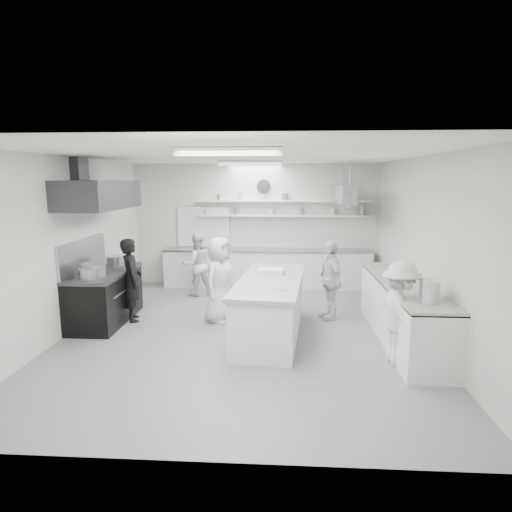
# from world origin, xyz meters

# --- Properties ---
(floor) EXTENTS (6.00, 7.00, 0.02)m
(floor) POSITION_xyz_m (0.00, 0.00, -0.01)
(floor) COLOR gray
(floor) RESTS_ON ground
(ceiling) EXTENTS (6.00, 7.00, 0.02)m
(ceiling) POSITION_xyz_m (0.00, 0.00, 3.01)
(ceiling) COLOR white
(ceiling) RESTS_ON wall_back
(wall_back) EXTENTS (6.00, 0.04, 3.00)m
(wall_back) POSITION_xyz_m (0.00, 3.50, 1.50)
(wall_back) COLOR silver
(wall_back) RESTS_ON floor
(wall_front) EXTENTS (6.00, 0.04, 3.00)m
(wall_front) POSITION_xyz_m (0.00, -3.50, 1.50)
(wall_front) COLOR silver
(wall_front) RESTS_ON floor
(wall_left) EXTENTS (0.04, 7.00, 3.00)m
(wall_left) POSITION_xyz_m (-3.00, 0.00, 1.50)
(wall_left) COLOR silver
(wall_left) RESTS_ON floor
(wall_right) EXTENTS (0.04, 7.00, 3.00)m
(wall_right) POSITION_xyz_m (3.00, 0.00, 1.50)
(wall_right) COLOR silver
(wall_right) RESTS_ON floor
(stove) EXTENTS (0.80, 1.80, 0.90)m
(stove) POSITION_xyz_m (-2.60, 0.40, 0.45)
(stove) COLOR black
(stove) RESTS_ON floor
(exhaust_hood) EXTENTS (0.85, 2.00, 0.50)m
(exhaust_hood) POSITION_xyz_m (-2.60, 0.40, 2.35)
(exhaust_hood) COLOR #35353A
(exhaust_hood) RESTS_ON wall_left
(back_counter) EXTENTS (5.00, 0.60, 0.92)m
(back_counter) POSITION_xyz_m (0.30, 3.20, 0.46)
(back_counter) COLOR white
(back_counter) RESTS_ON floor
(shelf_lower) EXTENTS (4.20, 0.26, 0.04)m
(shelf_lower) POSITION_xyz_m (0.70, 3.37, 1.75)
(shelf_lower) COLOR white
(shelf_lower) RESTS_ON wall_back
(shelf_upper) EXTENTS (4.20, 0.26, 0.04)m
(shelf_upper) POSITION_xyz_m (0.70, 3.37, 2.10)
(shelf_upper) COLOR white
(shelf_upper) RESTS_ON wall_back
(pass_through_window) EXTENTS (1.30, 0.04, 1.00)m
(pass_through_window) POSITION_xyz_m (-1.30, 3.48, 1.45)
(pass_through_window) COLOR black
(pass_through_window) RESTS_ON wall_back
(wall_clock) EXTENTS (0.32, 0.05, 0.32)m
(wall_clock) POSITION_xyz_m (0.20, 3.46, 2.45)
(wall_clock) COLOR white
(wall_clock) RESTS_ON wall_back
(right_counter) EXTENTS (0.74, 3.30, 0.94)m
(right_counter) POSITION_xyz_m (2.65, -0.20, 0.47)
(right_counter) COLOR white
(right_counter) RESTS_ON floor
(pot_rack) EXTENTS (0.30, 1.60, 0.40)m
(pot_rack) POSITION_xyz_m (2.00, 2.40, 2.30)
(pot_rack) COLOR #969BA2
(pot_rack) RESTS_ON ceiling
(light_fixture_front) EXTENTS (1.30, 0.25, 0.10)m
(light_fixture_front) POSITION_xyz_m (0.00, -1.80, 2.94)
(light_fixture_front) COLOR white
(light_fixture_front) RESTS_ON ceiling
(light_fixture_rear) EXTENTS (1.30, 0.25, 0.10)m
(light_fixture_rear) POSITION_xyz_m (0.00, 1.80, 2.94)
(light_fixture_rear) COLOR white
(light_fixture_rear) RESTS_ON ceiling
(prep_island) EXTENTS (1.18, 2.60, 0.93)m
(prep_island) POSITION_xyz_m (0.47, -0.13, 0.47)
(prep_island) COLOR white
(prep_island) RESTS_ON floor
(stove_pot) EXTENTS (0.45, 0.45, 0.27)m
(stove_pot) POSITION_xyz_m (-2.60, 0.02, 1.05)
(stove_pot) COLOR #969BA2
(stove_pot) RESTS_ON stove
(cook_stove) EXTENTS (0.57, 0.67, 1.55)m
(cook_stove) POSITION_xyz_m (-2.13, 0.51, 0.78)
(cook_stove) COLOR black
(cook_stove) RESTS_ON floor
(cook_back) EXTENTS (0.86, 0.79, 1.44)m
(cook_back) POSITION_xyz_m (-1.27, 2.33, 0.72)
(cook_back) COLOR silver
(cook_back) RESTS_ON floor
(cook_island_left) EXTENTS (0.77, 0.91, 1.58)m
(cook_island_left) POSITION_xyz_m (-0.50, 0.57, 0.79)
(cook_island_left) COLOR silver
(cook_island_left) RESTS_ON floor
(cook_island_right) EXTENTS (0.59, 0.94, 1.49)m
(cook_island_right) POSITION_xyz_m (1.57, 0.85, 0.74)
(cook_island_right) COLOR silver
(cook_island_right) RESTS_ON floor
(cook_right) EXTENTS (0.63, 1.01, 1.50)m
(cook_right) POSITION_xyz_m (2.33, -1.15, 0.75)
(cook_right) COLOR silver
(cook_right) RESTS_ON floor
(bowl_island_a) EXTENTS (0.26, 0.26, 0.06)m
(bowl_island_a) POSITION_xyz_m (0.63, -0.76, 0.96)
(bowl_island_a) COLOR #969BA2
(bowl_island_a) RESTS_ON prep_island
(bowl_island_b) EXTENTS (0.19, 0.19, 0.05)m
(bowl_island_b) POSITION_xyz_m (0.47, -0.02, 0.96)
(bowl_island_b) COLOR white
(bowl_island_b) RESTS_ON prep_island
(bowl_right) EXTENTS (0.26, 0.26, 0.05)m
(bowl_right) POSITION_xyz_m (2.52, -0.33, 0.97)
(bowl_right) COLOR white
(bowl_right) RESTS_ON right_counter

